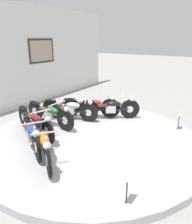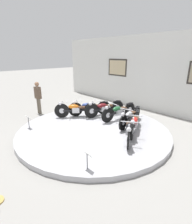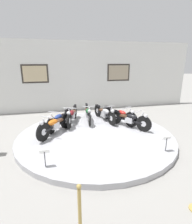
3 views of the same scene
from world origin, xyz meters
name	(u,v)px [view 3 (image 3 of 3)]	position (x,y,z in m)	size (l,w,h in m)	color
ground_plane	(96,137)	(0.00, 0.00, 0.00)	(60.00, 60.00, 0.00)	gray
display_platform	(96,135)	(0.00, 0.00, 0.08)	(5.80, 5.80, 0.17)	#ADADB2
back_wall	(79,76)	(0.00, 4.24, 1.97)	(14.00, 0.22, 3.94)	silver
motorcycle_orange	(55,124)	(-1.50, 0.27, 0.56)	(1.29, 1.61, 0.81)	black
motorcycle_blue	(60,119)	(-1.29, 0.88, 0.56)	(1.10, 1.73, 0.80)	black
motorcycle_maroon	(72,115)	(-0.74, 1.34, 0.57)	(0.70, 1.95, 0.81)	black
motorcycle_green	(88,113)	(0.00, 1.50, 0.56)	(0.54, 1.99, 0.80)	black
motorcycle_silver	(105,113)	(0.74, 1.33, 0.54)	(0.60, 1.93, 0.78)	black
motorcycle_red	(119,115)	(1.29, 0.88, 0.56)	(0.99, 1.79, 0.80)	black
motorcycle_black	(130,119)	(1.50, 0.26, 0.55)	(1.19, 1.66, 0.79)	black
info_placard_front_left	(44,154)	(-1.78, -1.83, 0.53)	(0.26, 0.11, 0.51)	#333338
info_placard_front_centre	(167,140)	(1.78, -1.83, 0.53)	(0.26, 0.11, 0.51)	#333338
stanchion_post_left_of_entry	(80,220)	(-1.15, -3.79, 0.34)	(0.28, 0.28, 1.02)	tan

